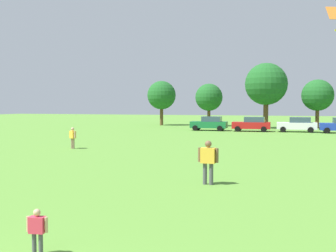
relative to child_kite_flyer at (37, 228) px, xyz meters
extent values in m
plane|color=#568C33|center=(-0.40, 26.81, -0.58)|extent=(160.00, 160.00, 0.00)
cylinder|color=#4C4C51|center=(-0.07, -0.01, -0.34)|extent=(0.09, 0.09, 0.48)
cylinder|color=#4C4C51|center=(0.07, 0.01, -0.34)|extent=(0.09, 0.09, 0.48)
cube|color=#D8334C|center=(0.00, 0.00, 0.07)|extent=(0.34, 0.22, 0.34)
cylinder|color=tan|center=(-0.20, -0.03, 0.08)|extent=(0.07, 0.07, 0.32)
cylinder|color=tan|center=(0.20, 0.03, 0.08)|extent=(0.07, 0.07, 0.32)
sphere|color=tan|center=(0.00, 0.00, 0.32)|extent=(0.15, 0.15, 0.15)
cylinder|color=#4C4C51|center=(1.88, 8.27, -0.16)|extent=(0.16, 0.16, 0.84)
cylinder|color=#4C4C51|center=(2.13, 8.25, -0.16)|extent=(0.16, 0.16, 0.84)
cube|color=yellow|center=(2.00, 8.26, 0.56)|extent=(0.58, 0.36, 0.60)
cylinder|color=brown|center=(1.66, 8.29, 0.57)|extent=(0.12, 0.12, 0.56)
cylinder|color=brown|center=(2.35, 8.24, 0.57)|extent=(0.12, 0.12, 0.56)
sphere|color=brown|center=(2.00, 8.26, 1.01)|extent=(0.26, 0.26, 0.26)
cylinder|color=#8C7259|center=(-9.44, 18.01, -0.21)|extent=(0.14, 0.14, 0.74)
cylinder|color=#8C7259|center=(-9.63, 18.12, -0.21)|extent=(0.14, 0.14, 0.74)
cube|color=yellow|center=(-9.53, 18.06, 0.42)|extent=(0.56, 0.49, 0.52)
cylinder|color=tan|center=(-9.27, 17.91, 0.43)|extent=(0.11, 0.11, 0.49)
cylinder|color=tan|center=(-9.79, 18.22, 0.43)|extent=(0.11, 0.11, 0.49)
sphere|color=tan|center=(-9.53, 18.06, 0.81)|extent=(0.23, 0.23, 0.23)
sphere|color=yellow|center=(6.80, 10.96, 5.60)|extent=(0.10, 0.10, 0.10)
cube|color=#196B38|center=(-3.94, 40.11, 0.12)|extent=(4.30, 1.80, 0.76)
cube|color=#334756|center=(-3.59, 40.11, 0.80)|extent=(2.24, 1.58, 0.60)
cylinder|color=black|center=(-5.40, 39.21, -0.26)|extent=(0.64, 0.22, 0.64)
cylinder|color=black|center=(-5.40, 41.01, -0.26)|extent=(0.64, 0.22, 0.64)
cylinder|color=black|center=(-2.47, 39.21, -0.26)|extent=(0.64, 0.22, 0.64)
cylinder|color=black|center=(-2.47, 41.01, -0.26)|extent=(0.64, 0.22, 0.64)
cube|color=red|center=(1.05, 39.99, 0.12)|extent=(4.30, 1.80, 0.76)
cube|color=#334756|center=(1.40, 39.99, 0.80)|extent=(2.24, 1.58, 0.60)
cylinder|color=black|center=(-0.41, 39.09, -0.26)|extent=(0.64, 0.22, 0.64)
cylinder|color=black|center=(-0.41, 40.89, -0.26)|extent=(0.64, 0.22, 0.64)
cylinder|color=black|center=(2.51, 39.09, -0.26)|extent=(0.64, 0.22, 0.64)
cylinder|color=black|center=(2.51, 40.89, -0.26)|extent=(0.64, 0.22, 0.64)
cube|color=white|center=(6.06, 40.34, 0.12)|extent=(4.30, 1.80, 0.76)
cube|color=#334756|center=(6.40, 40.34, 0.80)|extent=(2.24, 1.58, 0.60)
cylinder|color=black|center=(4.60, 39.44, -0.26)|extent=(0.64, 0.22, 0.64)
cylinder|color=black|center=(4.60, 41.24, -0.26)|extent=(0.64, 0.22, 0.64)
cylinder|color=black|center=(7.52, 39.44, -0.26)|extent=(0.64, 0.22, 0.64)
cylinder|color=black|center=(7.52, 41.24, -0.26)|extent=(0.64, 0.22, 0.64)
cylinder|color=black|center=(9.15, 38.87, -0.26)|extent=(0.64, 0.22, 0.64)
cylinder|color=black|center=(9.15, 40.67, -0.26)|extent=(0.64, 0.22, 0.64)
cylinder|color=brown|center=(-12.95, 50.01, 0.76)|extent=(0.49, 0.49, 2.69)
sphere|color=#1E5B23|center=(-12.95, 50.01, 3.91)|extent=(4.24, 4.24, 4.24)
cylinder|color=brown|center=(-5.75, 49.81, 0.66)|extent=(0.46, 0.46, 2.48)
sphere|color=#1E5B23|center=(-5.75, 49.81, 3.56)|extent=(3.91, 3.91, 3.91)
cylinder|color=brown|center=(2.37, 46.26, 1.14)|extent=(0.63, 0.63, 3.44)
sphere|color=#1E5B23|center=(2.37, 46.26, 5.16)|extent=(5.43, 5.43, 5.43)
cylinder|color=brown|center=(8.80, 48.36, 0.71)|extent=(0.48, 0.48, 2.58)
sphere|color=#1E5B23|center=(8.80, 48.36, 3.73)|extent=(4.08, 4.08, 4.08)
camera|label=1|loc=(4.88, -7.02, 2.55)|focal=42.82mm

